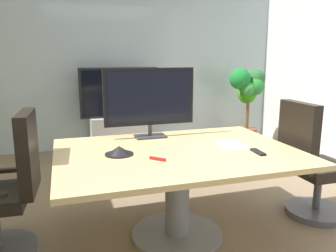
{
  "coord_description": "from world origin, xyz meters",
  "views": [
    {
      "loc": [
        -0.97,
        -2.29,
        1.49
      ],
      "look_at": [
        -0.11,
        0.41,
        0.89
      ],
      "focal_mm": 35.95,
      "sensor_mm": 36.0,
      "label": 1
    }
  ],
  "objects_px": {
    "office_chair_right": "(311,170)",
    "wall_display_unit": "(120,123)",
    "office_chair_left": "(7,197)",
    "remote_control": "(258,152)",
    "tv_monitor": "(150,99)",
    "conference_table": "(177,171)",
    "conference_phone": "(119,151)",
    "potted_plant": "(247,95)"
  },
  "relations": [
    {
      "from": "office_chair_left",
      "to": "office_chair_right",
      "type": "distance_m",
      "value": 2.59
    },
    {
      "from": "office_chair_right",
      "to": "wall_display_unit",
      "type": "bearing_deg",
      "value": 26.04
    },
    {
      "from": "office_chair_left",
      "to": "remote_control",
      "type": "xyz_separation_m",
      "value": [
        1.87,
        -0.4,
        0.3
      ]
    },
    {
      "from": "office_chair_right",
      "to": "tv_monitor",
      "type": "xyz_separation_m",
      "value": [
        -1.39,
        0.55,
        0.65
      ]
    },
    {
      "from": "remote_control",
      "to": "office_chair_right",
      "type": "bearing_deg",
      "value": 21.01
    },
    {
      "from": "office_chair_left",
      "to": "remote_control",
      "type": "height_order",
      "value": "office_chair_left"
    },
    {
      "from": "tv_monitor",
      "to": "remote_control",
      "type": "distance_m",
      "value": 1.08
    },
    {
      "from": "potted_plant",
      "to": "conference_phone",
      "type": "bearing_deg",
      "value": -136.75
    },
    {
      "from": "conference_table",
      "to": "tv_monitor",
      "type": "relative_size",
      "value": 2.26
    },
    {
      "from": "potted_plant",
      "to": "remote_control",
      "type": "bearing_deg",
      "value": -118.97
    },
    {
      "from": "wall_display_unit",
      "to": "remote_control",
      "type": "height_order",
      "value": "wall_display_unit"
    },
    {
      "from": "conference_table",
      "to": "office_chair_left",
      "type": "bearing_deg",
      "value": 173.79
    },
    {
      "from": "wall_display_unit",
      "to": "potted_plant",
      "type": "bearing_deg",
      "value": -9.0
    },
    {
      "from": "conference_table",
      "to": "remote_control",
      "type": "height_order",
      "value": "remote_control"
    },
    {
      "from": "tv_monitor",
      "to": "remote_control",
      "type": "height_order",
      "value": "tv_monitor"
    },
    {
      "from": "conference_phone",
      "to": "remote_control",
      "type": "distance_m",
      "value": 1.08
    },
    {
      "from": "conference_table",
      "to": "tv_monitor",
      "type": "bearing_deg",
      "value": 100.39
    },
    {
      "from": "conference_table",
      "to": "wall_display_unit",
      "type": "distance_m",
      "value": 2.7
    },
    {
      "from": "wall_display_unit",
      "to": "conference_phone",
      "type": "bearing_deg",
      "value": -99.58
    },
    {
      "from": "remote_control",
      "to": "conference_phone",
      "type": "bearing_deg",
      "value": 168.48
    },
    {
      "from": "office_chair_right",
      "to": "remote_control",
      "type": "bearing_deg",
      "value": 107.7
    },
    {
      "from": "conference_table",
      "to": "potted_plant",
      "type": "xyz_separation_m",
      "value": [
        2.03,
        2.38,
        0.28
      ]
    },
    {
      "from": "office_chair_right",
      "to": "conference_phone",
      "type": "relative_size",
      "value": 4.95
    },
    {
      "from": "conference_phone",
      "to": "remote_control",
      "type": "height_order",
      "value": "conference_phone"
    },
    {
      "from": "tv_monitor",
      "to": "potted_plant",
      "type": "xyz_separation_m",
      "value": [
        2.13,
        1.86,
        -0.25
      ]
    },
    {
      "from": "conference_table",
      "to": "potted_plant",
      "type": "bearing_deg",
      "value": 49.44
    },
    {
      "from": "conference_table",
      "to": "office_chair_left",
      "type": "height_order",
      "value": "office_chair_left"
    },
    {
      "from": "conference_table",
      "to": "office_chair_left",
      "type": "xyz_separation_m",
      "value": [
        -1.29,
        0.14,
        -0.11
      ]
    },
    {
      "from": "office_chair_left",
      "to": "potted_plant",
      "type": "xyz_separation_m",
      "value": [
        3.33,
        2.23,
        0.4
      ]
    },
    {
      "from": "office_chair_right",
      "to": "wall_display_unit",
      "type": "relative_size",
      "value": 0.83
    },
    {
      "from": "office_chair_right",
      "to": "conference_phone",
      "type": "xyz_separation_m",
      "value": [
        -1.76,
        0.06,
        0.32
      ]
    },
    {
      "from": "potted_plant",
      "to": "conference_phone",
      "type": "distance_m",
      "value": 3.43
    },
    {
      "from": "office_chair_left",
      "to": "office_chair_right",
      "type": "xyz_separation_m",
      "value": [
        2.58,
        -0.18,
        0.0
      ]
    },
    {
      "from": "wall_display_unit",
      "to": "remote_control",
      "type": "distance_m",
      "value": 3.03
    },
    {
      "from": "tv_monitor",
      "to": "wall_display_unit",
      "type": "relative_size",
      "value": 0.64
    },
    {
      "from": "office_chair_left",
      "to": "remote_control",
      "type": "bearing_deg",
      "value": 81.38
    },
    {
      "from": "conference_phone",
      "to": "remote_control",
      "type": "relative_size",
      "value": 1.29
    },
    {
      "from": "office_chair_right",
      "to": "tv_monitor",
      "type": "relative_size",
      "value": 1.3
    },
    {
      "from": "office_chair_left",
      "to": "tv_monitor",
      "type": "distance_m",
      "value": 1.41
    },
    {
      "from": "office_chair_left",
      "to": "office_chair_right",
      "type": "bearing_deg",
      "value": 89.52
    },
    {
      "from": "conference_table",
      "to": "tv_monitor",
      "type": "height_order",
      "value": "tv_monitor"
    },
    {
      "from": "tv_monitor",
      "to": "conference_phone",
      "type": "distance_m",
      "value": 0.69
    }
  ]
}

